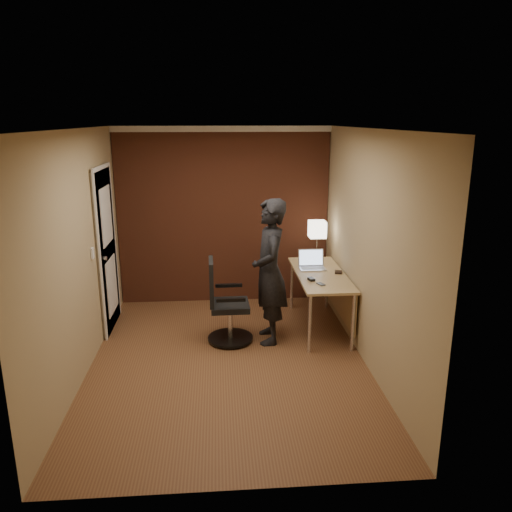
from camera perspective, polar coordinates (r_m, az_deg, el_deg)
name	(u,v)px	position (r m, az deg, el deg)	size (l,w,h in m)	color
room	(204,214)	(6.68, -6.02, 4.78)	(4.00, 4.00, 4.00)	brown
desk	(326,283)	(6.34, 7.97, -3.04)	(0.60, 1.50, 0.73)	tan
desk_lamp	(317,230)	(6.78, 7.01, 3.00)	(0.22, 0.22, 0.54)	silver
laptop	(312,263)	(6.48, 6.38, -0.81)	(0.33, 0.26, 0.23)	silver
mouse	(311,279)	(5.99, 6.34, -2.65)	(0.06, 0.10, 0.03)	black
phone	(321,284)	(5.86, 7.43, -3.20)	(0.06, 0.12, 0.01)	black
wallet	(338,272)	(6.32, 9.41, -1.83)	(0.09, 0.11, 0.02)	black
office_chair	(225,307)	(5.95, -3.61, -5.81)	(0.54, 0.56, 1.00)	black
person	(270,272)	(5.84, 1.57, -1.82)	(0.63, 0.41, 1.73)	black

